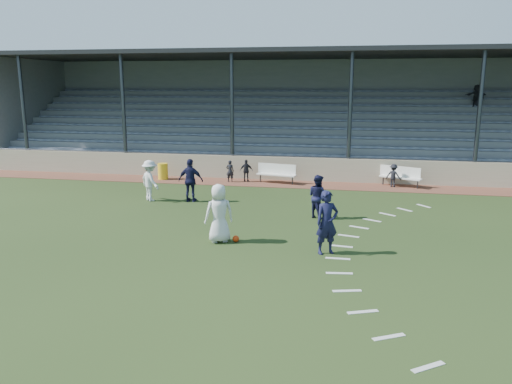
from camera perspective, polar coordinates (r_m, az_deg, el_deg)
ground at (r=14.83m, az=-1.81°, el=-6.93°), size 90.00×90.00×0.00m
cinder_track at (r=24.85m, az=3.44°, el=0.93°), size 34.00×2.00×0.02m
retaining_wall at (r=25.76m, az=3.76°, el=2.67°), size 34.00×0.18×1.20m
bench_left at (r=24.95m, az=2.37°, el=2.33°), size 2.04×0.87×0.95m
bench_right at (r=25.12m, az=16.16°, el=1.93°), size 1.99×1.26×0.95m
trash_bin at (r=26.38m, az=-10.59°, el=2.35°), size 0.52×0.52×0.83m
football at (r=15.77m, az=-2.32°, el=-5.36°), size 0.21×0.21×0.21m
player_white_lead at (r=15.60m, az=-4.25°, el=-2.44°), size 1.07×0.94×1.85m
player_navy_lead at (r=14.63m, az=8.12°, el=-3.47°), size 0.82×0.72×1.88m
player_navy_mid at (r=18.53m, az=7.07°, el=-0.51°), size 1.00×0.98×1.62m
player_white_wing at (r=21.59m, az=-12.01°, el=1.29°), size 1.28×1.20×1.74m
player_navy_wing at (r=21.12m, az=-7.47°, el=1.32°), size 1.07×0.46×1.82m
sub_left_near at (r=25.23m, az=-2.99°, el=2.41°), size 0.41×0.28×1.10m
sub_left_far at (r=25.27m, az=-1.11°, el=2.46°), size 0.69×0.36×1.12m
sub_right at (r=24.84m, az=15.43°, el=1.83°), size 0.82×0.65×1.11m
grandstand at (r=30.21m, az=4.92°, el=7.12°), size 34.60×9.00×6.61m
penalty_arc at (r=14.55m, az=14.39°, el=-7.69°), size 3.89×14.63×0.01m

